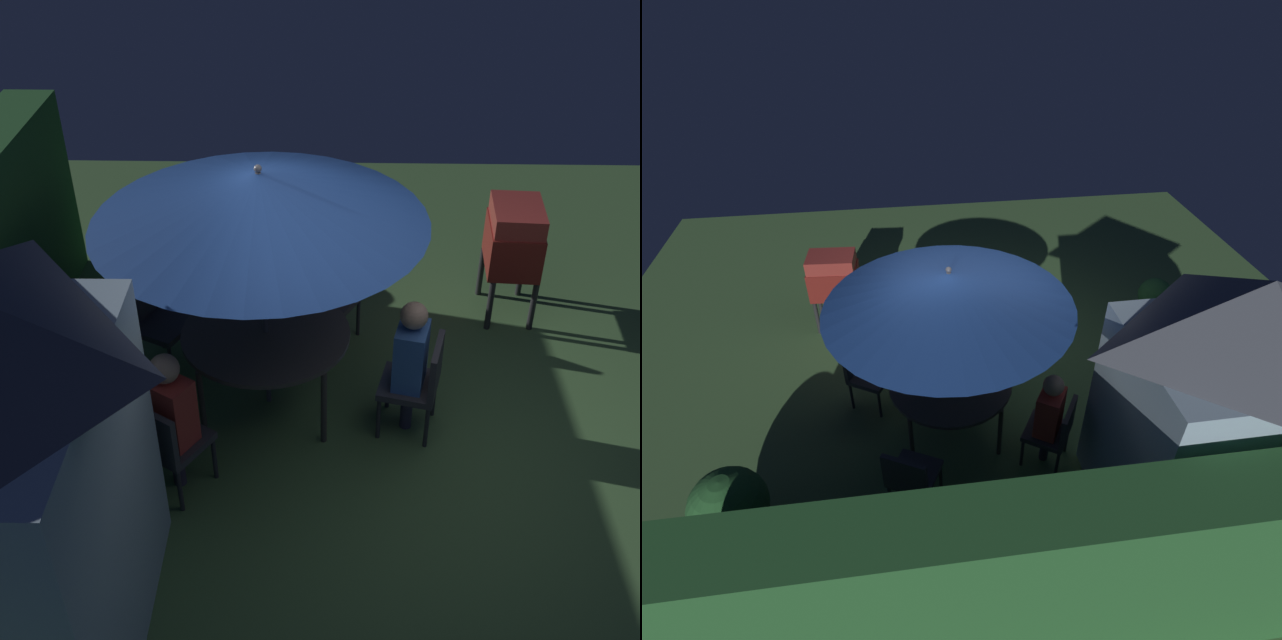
{
  "view_description": "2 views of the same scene",
  "coord_description": "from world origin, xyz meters",
  "views": [
    {
      "loc": [
        -4.92,
        0.44,
        4.7
      ],
      "look_at": [
        0.5,
        0.56,
        0.84
      ],
      "focal_mm": 44.92,
      "sensor_mm": 36.0,
      "label": 1
    },
    {
      "loc": [
        0.88,
        5.2,
        4.78
      ],
      "look_at": [
        0.22,
        0.31,
        1.07
      ],
      "focal_mm": 28.38,
      "sensor_mm": 36.0,
      "label": 2
    }
  ],
  "objects": [
    {
      "name": "ground_plane",
      "position": [
        0.0,
        0.0,
        0.0
      ],
      "size": [
        11.0,
        11.0,
        0.0
      ],
      "primitive_type": "plane",
      "color": "#47703D"
    },
    {
      "name": "patio_table",
      "position": [
        0.45,
        1.01,
        0.71
      ],
      "size": [
        1.41,
        1.41,
        0.76
      ],
      "color": "#47423D",
      "rests_on": "ground"
    },
    {
      "name": "patio_umbrella",
      "position": [
        0.45,
        1.01,
        2.0
      ],
      "size": [
        2.59,
        2.59,
        2.26
      ],
      "color": "#4C4C51",
      "rests_on": "ground"
    },
    {
      "name": "bbq_grill",
      "position": [
        1.9,
        -1.29,
        0.85
      ],
      "size": [
        0.73,
        0.55,
        1.2
      ],
      "color": "maroon",
      "rests_on": "ground"
    },
    {
      "name": "chair_near_shed",
      "position": [
        -0.62,
        1.69,
        0.52
      ],
      "size": [
        0.64,
        0.64,
        0.9
      ],
      "color": "#38383D",
      "rests_on": "ground"
    },
    {
      "name": "chair_far_side",
      "position": [
        0.12,
        -0.26,
        0.52
      ],
      "size": [
        0.56,
        0.56,
        0.9
      ],
      "color": "#38383D",
      "rests_on": "ground"
    },
    {
      "name": "chair_toward_hedge",
      "position": [
        1.45,
        0.44,
        0.52
      ],
      "size": [
        0.63,
        0.63,
        0.9
      ],
      "color": "#38383D",
      "rests_on": "ground"
    },
    {
      "name": "chair_toward_house",
      "position": [
        0.97,
        2.07,
        0.52
      ],
      "size": [
        0.62,
        0.62,
        0.9
      ],
      "color": "#38383D",
      "rests_on": "ground"
    },
    {
      "name": "potted_plant_by_shed",
      "position": [
        2.66,
        2.22,
        0.52
      ],
      "size": [
        0.72,
        0.72,
        0.95
      ],
      "color": "#4C4C51",
      "rests_on": "ground"
    },
    {
      "name": "person_in_red",
      "position": [
        -0.55,
        1.64,
        0.78
      ],
      "size": [
        0.38,
        0.42,
        1.26
      ],
      "color": "#CC3D33",
      "rests_on": "ground"
    },
    {
      "name": "person_in_blue",
      "position": [
        0.15,
        -0.17,
        0.78
      ],
      "size": [
        0.39,
        0.32,
        1.26
      ],
      "color": "#3866B2",
      "rests_on": "ground"
    }
  ]
}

